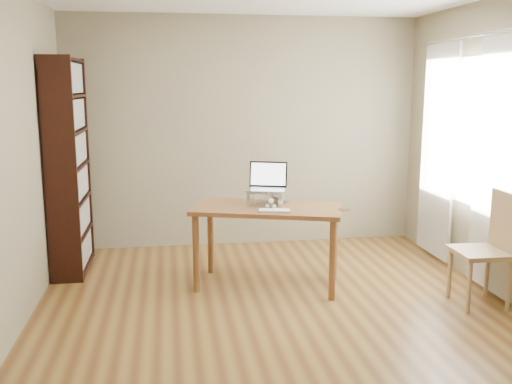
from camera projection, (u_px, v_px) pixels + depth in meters
The scene contains 10 objects.
room at pixel (287, 156), 4.33m from camera, with size 4.04×4.54×2.64m.
bookshelf at pixel (69, 166), 5.59m from camera, with size 0.30×0.90×2.10m.
curtains at pixel (465, 156), 5.41m from camera, with size 0.03×1.90×2.25m.
desk at pixel (267, 218), 5.19m from camera, with size 1.47×1.04×0.75m.
laptop_stand at pixel (266, 196), 5.23m from camera, with size 0.32×0.25×0.13m.
laptop at pixel (265, 183), 5.27m from camera, with size 0.41×0.40×0.25m.
keyboard at pixel (274, 211), 4.96m from camera, with size 0.31×0.19×0.02m.
coaster at pixel (344, 209), 5.04m from camera, with size 0.11×0.11×0.01m, color #562E1D.
cat at pixel (270, 197), 5.27m from camera, with size 0.25×0.49×0.16m.
chair at pixel (489, 244), 4.77m from camera, with size 0.44×0.44×0.97m.
Camera 1 is at (-0.86, -4.21, 1.84)m, focal length 40.00 mm.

